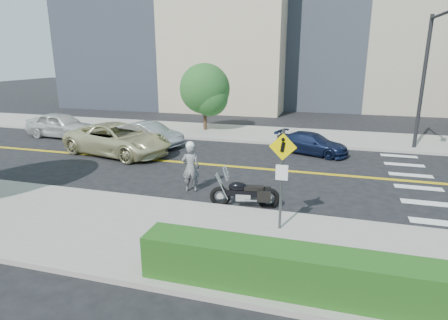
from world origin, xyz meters
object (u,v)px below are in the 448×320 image
object	(u,v)px
pedestrian_sign	(282,170)
motorcyclist	(191,166)
parked_car_blue	(312,143)
motorcycle	(245,187)
parked_car_silver	(150,134)
suv	(118,139)
parked_car_white	(61,125)

from	to	relation	value
pedestrian_sign	motorcyclist	bearing A→B (deg)	145.19
motorcyclist	parked_car_blue	size ratio (longest dim) A/B	0.51
pedestrian_sign	motorcycle	bearing A→B (deg)	130.41
parked_car_silver	suv	bearing A→B (deg)	179.00
motorcycle	parked_car_silver	bearing A→B (deg)	126.20
motorcycle	parked_car_blue	bearing A→B (deg)	68.74
motorcycle	motorcyclist	bearing A→B (deg)	149.33
motorcyclist	parked_car_silver	world-z (taller)	motorcyclist
pedestrian_sign	motorcycle	xyz separation A→B (m)	(-1.46, 1.71, -1.24)
suv	parked_car_blue	world-z (taller)	suv
parked_car_white	parked_car_blue	world-z (taller)	parked_car_white
motorcyclist	suv	distance (m)	7.09
parked_car_silver	parked_car_blue	bearing A→B (deg)	-69.61
suv	parked_car_silver	world-z (taller)	suv
pedestrian_sign	parked_car_silver	bearing A→B (deg)	134.22
motorcyclist	parked_car_white	distance (m)	13.53
pedestrian_sign	motorcycle	size ratio (longest dim) A/B	1.27
parked_car_white	parked_car_blue	size ratio (longest dim) A/B	1.19
motorcyclist	motorcycle	distance (m)	2.57
suv	parked_car_white	size ratio (longest dim) A/B	1.28
parked_car_white	parked_car_silver	distance (m)	6.57
motorcyclist	suv	size ratio (longest dim) A/B	0.33
motorcyclist	parked_car_blue	xyz separation A→B (m)	(4.16, 7.16, -0.42)
parked_car_silver	parked_car_blue	size ratio (longest dim) A/B	1.06
motorcycle	parked_car_white	xyz separation A→B (m)	(-13.95, 7.94, 0.07)
parked_car_white	parked_car_silver	world-z (taller)	parked_car_white
pedestrian_sign	motorcyclist	world-z (taller)	pedestrian_sign
pedestrian_sign	parked_car_blue	bearing A→B (deg)	88.09
motorcyclist	parked_car_silver	xyz separation A→B (m)	(-5.04, 6.45, -0.30)
motorcycle	parked_car_silver	world-z (taller)	motorcycle
motorcycle	suv	distance (m)	9.59
parked_car_white	parked_car_silver	xyz separation A→B (m)	(6.54, -0.54, -0.11)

